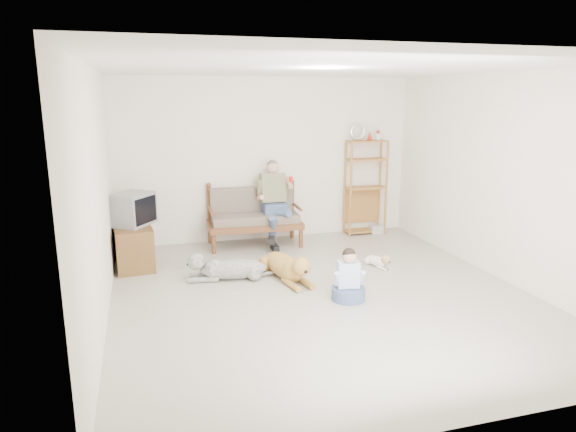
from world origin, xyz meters
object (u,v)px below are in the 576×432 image
object	(u,v)px
loveseat	(254,216)
tv_stand	(133,246)
etagere	(365,186)
golden_retriever	(287,267)

from	to	relation	value
loveseat	tv_stand	world-z (taller)	loveseat
etagere	tv_stand	size ratio (longest dim) A/B	2.07
loveseat	golden_retriever	xyz separation A→B (m)	(0.07, -1.74, -0.32)
etagere	tv_stand	xyz separation A→B (m)	(-3.94, -0.78, -0.55)
loveseat	etagere	bearing A→B (deg)	6.89
tv_stand	golden_retriever	world-z (taller)	tv_stand
loveseat	golden_retriever	world-z (taller)	loveseat
etagere	golden_retriever	xyz separation A→B (m)	(-1.97, -1.89, -0.68)
loveseat	tv_stand	xyz separation A→B (m)	(-1.90, -0.63, -0.19)
loveseat	golden_retriever	distance (m)	1.77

